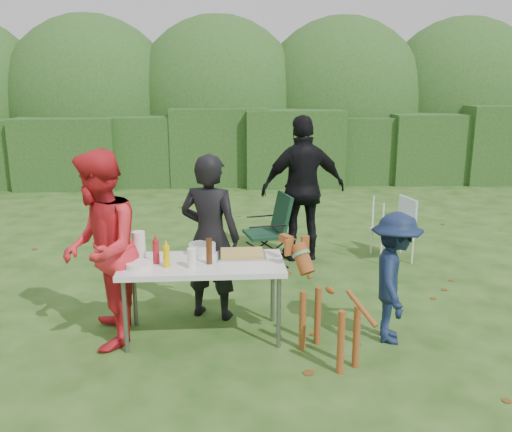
{
  "coord_description": "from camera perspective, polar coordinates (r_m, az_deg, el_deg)",
  "views": [
    {
      "loc": [
        -0.01,
        -4.62,
        2.37
      ],
      "look_at": [
        0.36,
        0.8,
        1.0
      ],
      "focal_mm": 38.0,
      "sensor_mm": 36.0,
      "label": 1
    }
  ],
  "objects": [
    {
      "name": "ground",
      "position": [
        5.19,
        -3.45,
        -13.04
      ],
      "size": [
        80.0,
        80.0,
        0.0
      ],
      "primitive_type": "plane",
      "color": "#1E4211"
    },
    {
      "name": "hedge_row",
      "position": [
        12.71,
        -3.88,
        7.22
      ],
      "size": [
        22.0,
        1.4,
        1.7
      ],
      "primitive_type": "cube",
      "color": "#23471C",
      "rests_on": "ground"
    },
    {
      "name": "shrub_backdrop",
      "position": [
        14.24,
        -3.95,
        10.98
      ],
      "size": [
        20.0,
        2.6,
        3.2
      ],
      "primitive_type": "ellipsoid",
      "color": "#3D6628",
      "rests_on": "ground"
    },
    {
      "name": "folding_table",
      "position": [
        5.04,
        -5.64,
        -5.42
      ],
      "size": [
        1.5,
        0.7,
        0.74
      ],
      "color": "silver",
      "rests_on": "ground"
    },
    {
      "name": "person_cook",
      "position": [
        5.43,
        -4.85,
        -2.25
      ],
      "size": [
        0.72,
        0.59,
        1.69
      ],
      "primitive_type": "imported",
      "rotation": [
        0.0,
        0.0,
        2.78
      ],
      "color": "black",
      "rests_on": "ground"
    },
    {
      "name": "person_red_jacket",
      "position": [
        5.03,
        -16.08,
        -3.45
      ],
      "size": [
        0.8,
        0.97,
        1.79
      ],
      "primitive_type": "imported",
      "rotation": [
        0.0,
        0.0,
        -1.42
      ],
      "color": "red",
      "rests_on": "ground"
    },
    {
      "name": "person_black_puffy",
      "position": [
        7.21,
        5.01,
        2.87
      ],
      "size": [
        1.19,
        0.62,
        1.94
      ],
      "primitive_type": "imported",
      "rotation": [
        0.0,
        0.0,
        3.28
      ],
      "color": "black",
      "rests_on": "ground"
    },
    {
      "name": "child",
      "position": [
        5.13,
        14.37,
        -6.34
      ],
      "size": [
        0.64,
        0.88,
        1.22
      ],
      "primitive_type": "imported",
      "rotation": [
        0.0,
        0.0,
        1.31
      ],
      "color": "#121F3D",
      "rests_on": "ground"
    },
    {
      "name": "dog",
      "position": [
        4.75,
        7.73,
        -9.44
      ],
      "size": [
        0.85,
        1.07,
        0.96
      ],
      "primitive_type": null,
      "rotation": [
        0.0,
        0.0,
        2.09
      ],
      "color": "brown",
      "rests_on": "ground"
    },
    {
      "name": "camping_chair",
      "position": [
        7.07,
        1.06,
        -1.44
      ],
      "size": [
        0.71,
        0.71,
        0.95
      ],
      "primitive_type": null,
      "rotation": [
        0.0,
        0.0,
        3.36
      ],
      "color": "#123020",
      "rests_on": "ground"
    },
    {
      "name": "lawn_chair",
      "position": [
        7.53,
        14.16,
        -1.28
      ],
      "size": [
        0.59,
        0.59,
        0.85
      ],
      "primitive_type": null,
      "rotation": [
        0.0,
        0.0,
        3.33
      ],
      "color": "#5C9DCF",
      "rests_on": "ground"
    },
    {
      "name": "food_tray",
      "position": [
        5.15,
        -1.49,
        -4.2
      ],
      "size": [
        0.45,
        0.3,
        0.02
      ],
      "primitive_type": "cube",
      "color": "#B7B7BA",
      "rests_on": "folding_table"
    },
    {
      "name": "focaccia_bread",
      "position": [
        5.14,
        -1.49,
        -3.9
      ],
      "size": [
        0.4,
        0.26,
        0.04
      ],
      "primitive_type": "cube",
      "color": "tan",
      "rests_on": "food_tray"
    },
    {
      "name": "mustard_bottle",
      "position": [
        4.9,
        -9.41,
        -4.22
      ],
      "size": [
        0.06,
        0.06,
        0.2
      ],
      "primitive_type": "cylinder",
      "color": "#F2BE02",
      "rests_on": "folding_table"
    },
    {
      "name": "ketchup_bottle",
      "position": [
        5.02,
        -10.48,
        -3.73
      ],
      "size": [
        0.06,
        0.06,
        0.22
      ],
      "primitive_type": "cylinder",
      "color": "maroon",
      "rests_on": "folding_table"
    },
    {
      "name": "beer_bottle",
      "position": [
        4.94,
        -4.96,
        -3.71
      ],
      "size": [
        0.06,
        0.06,
        0.24
      ],
      "primitive_type": "cylinder",
      "color": "#47230F",
      "rests_on": "folding_table"
    },
    {
      "name": "paper_towel_roll",
      "position": [
        5.18,
        -12.22,
        -3.01
      ],
      "size": [
        0.12,
        0.12,
        0.26
      ],
      "primitive_type": "cylinder",
      "color": "white",
      "rests_on": "folding_table"
    },
    {
      "name": "cup_stack",
      "position": [
        4.86,
        -6.77,
        -4.42
      ],
      "size": [
        0.08,
        0.08,
        0.18
      ],
      "primitive_type": "cylinder",
      "color": "white",
      "rests_on": "folding_table"
    },
    {
      "name": "pasta_bowl",
      "position": [
        5.25,
        -5.68,
        -3.45
      ],
      "size": [
        0.26,
        0.26,
        0.1
      ],
      "primitive_type": "cylinder",
      "color": "silver",
      "rests_on": "folding_table"
    },
    {
      "name": "plate_stack",
      "position": [
        4.95,
        -12.15,
        -5.09
      ],
      "size": [
        0.24,
        0.24,
        0.05
      ],
      "primitive_type": "cylinder",
      "color": "white",
      "rests_on": "folding_table"
    }
  ]
}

